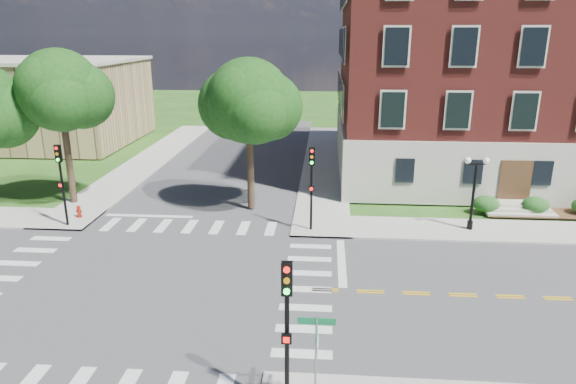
# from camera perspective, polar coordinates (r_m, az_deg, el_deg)

# --- Properties ---
(ground) EXTENTS (160.00, 160.00, 0.00)m
(ground) POSITION_cam_1_polar(r_m,az_deg,el_deg) (24.53, -15.18, -9.83)
(ground) COLOR #1E4B15
(ground) RESTS_ON ground
(road_ew) EXTENTS (90.00, 12.00, 0.01)m
(road_ew) POSITION_cam_1_polar(r_m,az_deg,el_deg) (24.53, -15.18, -9.82)
(road_ew) COLOR #3D3D3F
(road_ew) RESTS_ON ground
(road_ns) EXTENTS (12.00, 90.00, 0.01)m
(road_ns) POSITION_cam_1_polar(r_m,az_deg,el_deg) (24.53, -15.19, -9.82)
(road_ns) COLOR #3D3D3F
(road_ns) RESTS_ON ground
(sidewalk_ne) EXTENTS (34.00, 34.00, 0.12)m
(sidewalk_ne) POSITION_cam_1_polar(r_m,az_deg,el_deg) (38.21, 15.42, 0.14)
(sidewalk_ne) COLOR #9E9B93
(sidewalk_ne) RESTS_ON ground
(sidewalk_nw) EXTENTS (34.00, 34.00, 0.12)m
(sidewalk_nw) POSITION_cam_1_polar(r_m,az_deg,el_deg) (44.11, -27.70, 1.02)
(sidewalk_nw) COLOR #9E9B93
(sidewalk_nw) RESTS_ON ground
(crosswalk_east) EXTENTS (2.20, 10.20, 0.02)m
(crosswalk_east) POSITION_cam_1_polar(r_m,az_deg,el_deg) (23.23, 2.13, -10.80)
(crosswalk_east) COLOR silver
(crosswalk_east) RESTS_ON ground
(stop_bar_east) EXTENTS (0.40, 5.50, 0.00)m
(stop_bar_east) POSITION_cam_1_polar(r_m,az_deg,el_deg) (25.92, 5.97, -7.75)
(stop_bar_east) COLOR silver
(stop_bar_east) RESTS_ON ground
(main_building) EXTENTS (30.60, 22.40, 16.50)m
(main_building) POSITION_cam_1_polar(r_m,az_deg,el_deg) (45.49, 25.69, 12.40)
(main_building) COLOR #B6B3A1
(main_building) RESTS_ON ground
(secondary_building) EXTENTS (20.40, 15.40, 8.30)m
(secondary_building) POSITION_cam_1_polar(r_m,az_deg,el_deg) (59.05, -26.49, 9.07)
(secondary_building) COLOR olive
(secondary_building) RESTS_ON ground
(tree_c) EXTENTS (5.18, 5.18, 9.95)m
(tree_c) POSITION_cam_1_polar(r_m,az_deg,el_deg) (35.66, -24.03, 10.23)
(tree_c) COLOR #312618
(tree_c) RESTS_ON ground
(tree_d) EXTENTS (5.23, 5.23, 9.45)m
(tree_d) POSITION_cam_1_polar(r_m,az_deg,el_deg) (31.67, -4.37, 10.01)
(tree_d) COLOR #312618
(tree_d) RESTS_ON ground
(traffic_signal_se) EXTENTS (0.33, 0.36, 4.80)m
(traffic_signal_se) POSITION_cam_1_polar(r_m,az_deg,el_deg) (15.01, -0.12, -13.84)
(traffic_signal_se) COLOR black
(traffic_signal_se) RESTS_ON ground
(traffic_signal_ne) EXTENTS (0.34, 0.39, 4.80)m
(traffic_signal_ne) POSITION_cam_1_polar(r_m,az_deg,el_deg) (28.59, 2.63, 1.56)
(traffic_signal_ne) COLOR black
(traffic_signal_ne) RESTS_ON ground
(traffic_signal_nw) EXTENTS (0.35, 0.39, 4.80)m
(traffic_signal_nw) POSITION_cam_1_polar(r_m,az_deg,el_deg) (31.97, -23.92, 1.77)
(traffic_signal_nw) COLOR black
(traffic_signal_nw) RESTS_ON ground
(twin_lamp_west) EXTENTS (1.36, 0.36, 4.23)m
(twin_lamp_west) POSITION_cam_1_polar(r_m,az_deg,el_deg) (30.64, 19.95, 0.31)
(twin_lamp_west) COLOR black
(twin_lamp_west) RESTS_ON ground
(street_sign_pole) EXTENTS (1.10, 1.10, 3.10)m
(street_sign_pole) POSITION_cam_1_polar(r_m,az_deg,el_deg) (15.45, 3.18, -16.72)
(street_sign_pole) COLOR gray
(street_sign_pole) RESTS_ON ground
(fire_hydrant) EXTENTS (0.35, 0.35, 0.75)m
(fire_hydrant) POSITION_cam_1_polar(r_m,az_deg,el_deg) (33.83, -22.20, -2.05)
(fire_hydrant) COLOR maroon
(fire_hydrant) RESTS_ON ground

